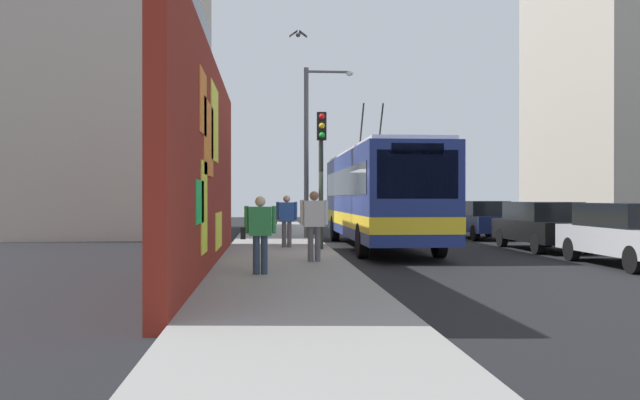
% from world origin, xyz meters
% --- Properties ---
extents(ground_plane, '(80.00, 80.00, 0.00)m').
position_xyz_m(ground_plane, '(0.00, 0.00, 0.00)').
color(ground_plane, black).
extents(sidewalk_slab, '(48.00, 3.20, 0.15)m').
position_xyz_m(sidewalk_slab, '(0.00, 1.60, 0.07)').
color(sidewalk_slab, gray).
rests_on(sidewalk_slab, ground_plane).
extents(graffiti_wall, '(14.45, 0.32, 4.93)m').
position_xyz_m(graffiti_wall, '(-3.79, 3.35, 2.47)').
color(graffiti_wall, maroon).
rests_on(graffiti_wall, ground_plane).
extents(building_far_left, '(13.17, 7.92, 16.89)m').
position_xyz_m(building_far_left, '(13.82, 9.20, 8.45)').
color(building_far_left, '#B2A899').
rests_on(building_far_left, ground_plane).
extents(building_far_right, '(10.76, 8.35, 16.16)m').
position_xyz_m(building_far_right, '(13.53, -17.00, 8.08)').
color(building_far_right, '#B2A899').
rests_on(building_far_right, ground_plane).
extents(city_bus, '(11.85, 2.49, 5.10)m').
position_xyz_m(city_bus, '(3.13, -1.80, 1.84)').
color(city_bus, navy).
rests_on(city_bus, ground_plane).
extents(parked_car_silver, '(4.65, 1.76, 1.58)m').
position_xyz_m(parked_car_silver, '(-3.38, -7.00, 0.83)').
color(parked_car_silver, '#B7B7BC').
rests_on(parked_car_silver, ground_plane).
extents(parked_car_black, '(4.63, 1.85, 1.58)m').
position_xyz_m(parked_car_black, '(1.83, -7.00, 0.84)').
color(parked_car_black, black).
rests_on(parked_car_black, ground_plane).
extents(parked_car_navy, '(4.33, 1.76, 1.58)m').
position_xyz_m(parked_car_navy, '(7.95, -7.00, 0.83)').
color(parked_car_navy, navy).
rests_on(parked_car_navy, ground_plane).
extents(pedestrian_midblock, '(0.22, 0.74, 1.64)m').
position_xyz_m(pedestrian_midblock, '(1.71, 1.38, 1.11)').
color(pedestrian_midblock, '#595960').
rests_on(pedestrian_midblock, sidewalk_slab).
extents(pedestrian_near_wall, '(0.22, 0.72, 1.59)m').
position_xyz_m(pedestrian_near_wall, '(-5.63, 2.13, 1.07)').
color(pedestrian_near_wall, '#2D3F59').
rests_on(pedestrian_near_wall, sidewalk_slab).
extents(pedestrian_at_curb, '(0.23, 0.69, 1.72)m').
position_xyz_m(pedestrian_at_curb, '(-3.00, 0.83, 1.17)').
color(pedestrian_at_curb, '#595960').
rests_on(pedestrian_at_curb, sidewalk_slab).
extents(traffic_light, '(0.49, 0.28, 4.16)m').
position_xyz_m(traffic_light, '(0.76, 0.35, 2.95)').
color(traffic_light, '#2D382D').
rests_on(traffic_light, sidewalk_slab).
extents(street_lamp, '(0.44, 1.95, 6.67)m').
position_xyz_m(street_lamp, '(6.79, 0.23, 4.00)').
color(street_lamp, '#4C4C51').
rests_on(street_lamp, sidewalk_slab).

